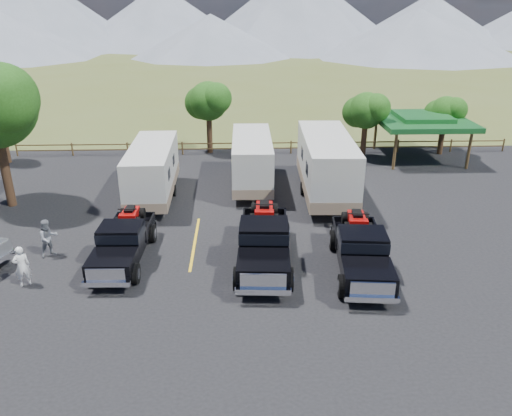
{
  "coord_description": "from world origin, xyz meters",
  "views": [
    {
      "loc": [
        0.13,
        -17.1,
        10.64
      ],
      "look_at": [
        0.9,
        4.39,
        1.6
      ],
      "focal_mm": 35.0,
      "sensor_mm": 36.0,
      "label": 1
    }
  ],
  "objects_px": {
    "rig_left": "(123,240)",
    "trailer_left": "(153,172)",
    "trailer_center": "(252,161)",
    "rig_right": "(361,248)",
    "trailer_right": "(326,166)",
    "person_b": "(48,238)",
    "pavilion": "(422,120)",
    "rig_center": "(264,240)",
    "person_a": "(22,266)"
  },
  "relations": [
    {
      "from": "trailer_center",
      "to": "trailer_left",
      "type": "bearing_deg",
      "value": -161.96
    },
    {
      "from": "pavilion",
      "to": "rig_center",
      "type": "distance_m",
      "value": 19.17
    },
    {
      "from": "person_a",
      "to": "rig_left",
      "type": "bearing_deg",
      "value": 177.5
    },
    {
      "from": "rig_right",
      "to": "pavilion",
      "type": "bearing_deg",
      "value": 68.91
    },
    {
      "from": "person_b",
      "to": "trailer_left",
      "type": "bearing_deg",
      "value": 21.92
    },
    {
      "from": "rig_left",
      "to": "person_a",
      "type": "height_order",
      "value": "rig_left"
    },
    {
      "from": "trailer_right",
      "to": "person_b",
      "type": "bearing_deg",
      "value": -151.31
    },
    {
      "from": "pavilion",
      "to": "person_b",
      "type": "xyz_separation_m",
      "value": [
        -21.32,
        -14.03,
        -1.88
      ]
    },
    {
      "from": "pavilion",
      "to": "rig_center",
      "type": "relative_size",
      "value": 0.92
    },
    {
      "from": "rig_center",
      "to": "person_b",
      "type": "distance_m",
      "value": 9.52
    },
    {
      "from": "rig_left",
      "to": "person_b",
      "type": "xyz_separation_m",
      "value": [
        -3.38,
        0.49,
        -0.07
      ]
    },
    {
      "from": "rig_left",
      "to": "rig_right",
      "type": "distance_m",
      "value": 10.17
    },
    {
      "from": "pavilion",
      "to": "rig_left",
      "type": "distance_m",
      "value": 23.15
    },
    {
      "from": "rig_right",
      "to": "trailer_center",
      "type": "height_order",
      "value": "trailer_center"
    },
    {
      "from": "trailer_left",
      "to": "rig_left",
      "type": "bearing_deg",
      "value": -92.66
    },
    {
      "from": "rig_center",
      "to": "trailer_right",
      "type": "height_order",
      "value": "trailer_right"
    },
    {
      "from": "rig_right",
      "to": "trailer_left",
      "type": "bearing_deg",
      "value": 144.48
    },
    {
      "from": "trailer_center",
      "to": "rig_center",
      "type": "bearing_deg",
      "value": -87.96
    },
    {
      "from": "pavilion",
      "to": "person_b",
      "type": "distance_m",
      "value": 25.59
    },
    {
      "from": "pavilion",
      "to": "rig_left",
      "type": "relative_size",
      "value": 1.06
    },
    {
      "from": "trailer_center",
      "to": "person_b",
      "type": "relative_size",
      "value": 5.09
    },
    {
      "from": "rig_left",
      "to": "person_a",
      "type": "xyz_separation_m",
      "value": [
        -3.58,
        -2.0,
        -0.08
      ]
    },
    {
      "from": "trailer_center",
      "to": "rig_right",
      "type": "bearing_deg",
      "value": -67.1
    },
    {
      "from": "rig_left",
      "to": "trailer_right",
      "type": "distance_m",
      "value": 12.38
    },
    {
      "from": "trailer_left",
      "to": "trailer_center",
      "type": "bearing_deg",
      "value": 16.26
    },
    {
      "from": "rig_right",
      "to": "rig_left",
      "type": "bearing_deg",
      "value": 178.17
    },
    {
      "from": "pavilion",
      "to": "person_b",
      "type": "height_order",
      "value": "pavilion"
    },
    {
      "from": "person_b",
      "to": "trailer_right",
      "type": "bearing_deg",
      "value": -13.68
    },
    {
      "from": "trailer_right",
      "to": "person_b",
      "type": "distance_m",
      "value": 15.03
    },
    {
      "from": "pavilion",
      "to": "trailer_left",
      "type": "height_order",
      "value": "pavilion"
    },
    {
      "from": "trailer_center",
      "to": "trailer_right",
      "type": "distance_m",
      "value": 4.56
    },
    {
      "from": "rig_center",
      "to": "trailer_left",
      "type": "xyz_separation_m",
      "value": [
        -5.9,
        7.76,
        0.55
      ]
    },
    {
      "from": "rig_right",
      "to": "person_b",
      "type": "xyz_separation_m",
      "value": [
        -13.48,
        1.75,
        -0.13
      ]
    },
    {
      "from": "rig_left",
      "to": "rig_center",
      "type": "xyz_separation_m",
      "value": [
        6.09,
        -0.46,
        0.13
      ]
    },
    {
      "from": "person_a",
      "to": "pavilion",
      "type": "bearing_deg",
      "value": -174.14
    },
    {
      "from": "trailer_right",
      "to": "person_a",
      "type": "height_order",
      "value": "trailer_right"
    },
    {
      "from": "rig_right",
      "to": "person_b",
      "type": "distance_m",
      "value": 13.59
    },
    {
      "from": "pavilion",
      "to": "rig_left",
      "type": "xyz_separation_m",
      "value": [
        -17.93,
        -14.52,
        -1.81
      ]
    },
    {
      "from": "rig_left",
      "to": "trailer_left",
      "type": "height_order",
      "value": "trailer_left"
    },
    {
      "from": "person_b",
      "to": "rig_center",
      "type": "bearing_deg",
      "value": -46.13
    },
    {
      "from": "rig_center",
      "to": "trailer_center",
      "type": "distance_m",
      "value": 9.56
    },
    {
      "from": "person_a",
      "to": "person_b",
      "type": "distance_m",
      "value": 2.49
    },
    {
      "from": "person_a",
      "to": "person_b",
      "type": "height_order",
      "value": "person_b"
    },
    {
      "from": "pavilion",
      "to": "trailer_left",
      "type": "distance_m",
      "value": 19.19
    },
    {
      "from": "rig_right",
      "to": "trailer_right",
      "type": "bearing_deg",
      "value": 95.87
    },
    {
      "from": "trailer_left",
      "to": "trailer_center",
      "type": "height_order",
      "value": "trailer_left"
    },
    {
      "from": "rig_right",
      "to": "person_a",
      "type": "xyz_separation_m",
      "value": [
        -13.67,
        -0.73,
        -0.14
      ]
    },
    {
      "from": "pavilion",
      "to": "rig_left",
      "type": "bearing_deg",
      "value": -141.0
    },
    {
      "from": "rig_right",
      "to": "trailer_right",
      "type": "distance_m",
      "value": 8.54
    },
    {
      "from": "trailer_center",
      "to": "rig_left",
      "type": "bearing_deg",
      "value": -122.2
    }
  ]
}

